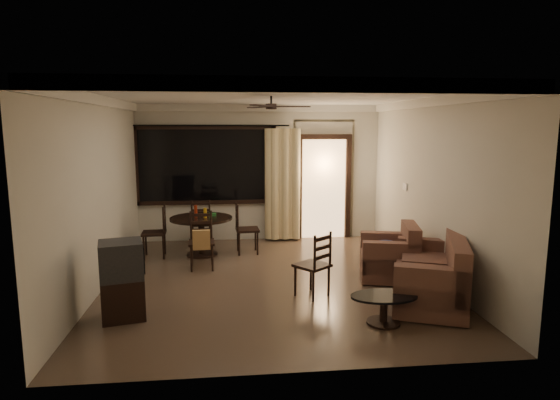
{
  "coord_description": "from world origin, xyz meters",
  "views": [
    {
      "loc": [
        -0.61,
        -6.93,
        2.37
      ],
      "look_at": [
        0.15,
        0.2,
        1.23
      ],
      "focal_mm": 30.0,
      "sensor_mm": 36.0,
      "label": 1
    }
  ],
  "objects": [
    {
      "name": "ground",
      "position": [
        0.0,
        0.0,
        0.0
      ],
      "size": [
        5.5,
        5.5,
        0.0
      ],
      "primitive_type": "plane",
      "color": "#7F6651",
      "rests_on": "ground"
    },
    {
      "name": "room_shell",
      "position": [
        0.59,
        1.77,
        1.83
      ],
      "size": [
        5.5,
        6.7,
        5.5
      ],
      "color": "beige",
      "rests_on": "ground"
    },
    {
      "name": "dining_table",
      "position": [
        -1.16,
        1.6,
        0.56
      ],
      "size": [
        1.14,
        1.14,
        0.93
      ],
      "rotation": [
        0.0,
        0.0,
        0.06
      ],
      "color": "black",
      "rests_on": "ground"
    },
    {
      "name": "dining_chair_west",
      "position": [
        -1.99,
        1.54,
        0.28
      ],
      "size": [
        0.44,
        0.44,
        0.95
      ],
      "rotation": [
        0.0,
        0.0,
        -1.51
      ],
      "color": "black",
      "rests_on": "ground"
    },
    {
      "name": "dining_chair_east",
      "position": [
        -0.32,
        1.64,
        0.28
      ],
      "size": [
        0.44,
        0.44,
        0.95
      ],
      "rotation": [
        0.0,
        0.0,
        1.63
      ],
      "color": "black",
      "rests_on": "ground"
    },
    {
      "name": "dining_chair_south",
      "position": [
        -1.11,
        0.74,
        0.31
      ],
      "size": [
        0.44,
        0.5,
        0.95
      ],
      "rotation": [
        0.0,
        0.0,
        0.06
      ],
      "color": "black",
      "rests_on": "ground"
    },
    {
      "name": "dining_chair_north",
      "position": [
        -1.21,
        2.29,
        0.28
      ],
      "size": [
        0.44,
        0.44,
        0.95
      ],
      "rotation": [
        0.0,
        0.0,
        3.2
      ],
      "color": "black",
      "rests_on": "ground"
    },
    {
      "name": "tv_cabinet",
      "position": [
        -1.96,
        -1.22,
        0.49
      ],
      "size": [
        0.61,
        0.57,
        0.98
      ],
      "rotation": [
        0.0,
        0.0,
        0.24
      ],
      "color": "black",
      "rests_on": "ground"
    },
    {
      "name": "sofa",
      "position": [
        2.11,
        -1.1,
        0.36
      ],
      "size": [
        1.44,
        1.88,
        0.89
      ],
      "rotation": [
        0.0,
        0.0,
        -0.38
      ],
      "color": "#472B21",
      "rests_on": "ground"
    },
    {
      "name": "armchair",
      "position": [
        1.88,
        -0.09,
        0.35
      ],
      "size": [
        1.01,
        1.01,
        0.85
      ],
      "rotation": [
        0.0,
        0.0,
        -0.23
      ],
      "color": "#472B21",
      "rests_on": "ground"
    },
    {
      "name": "coffee_table",
      "position": [
        1.21,
        -1.73,
        0.24
      ],
      "size": [
        0.82,
        0.49,
        0.36
      ],
      "rotation": [
        0.0,
        0.0,
        -0.41
      ],
      "color": "black",
      "rests_on": "ground"
    },
    {
      "name": "side_chair",
      "position": [
        0.52,
        -0.71,
        0.28
      ],
      "size": [
        0.58,
        0.58,
        0.93
      ],
      "rotation": [
        0.0,
        0.0,
        3.83
      ],
      "color": "black",
      "rests_on": "ground"
    }
  ]
}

